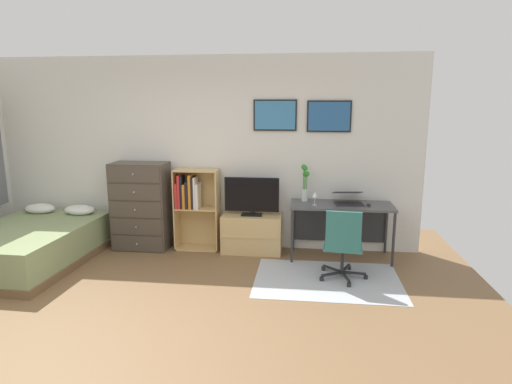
# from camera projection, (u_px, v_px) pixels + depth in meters

# --- Properties ---
(ground_plane) EXTENTS (7.20, 7.20, 0.00)m
(ground_plane) POSITION_uv_depth(u_px,v_px,m) (143.00, 326.00, 3.96)
(ground_plane) COLOR brown
(wall_back_with_posters) EXTENTS (6.12, 0.09, 2.70)m
(wall_back_with_posters) POSITION_uv_depth(u_px,v_px,m) (204.00, 153.00, 6.05)
(wall_back_with_posters) COLOR silver
(wall_back_with_posters) RESTS_ON ground_plane
(area_rug) EXTENTS (1.70, 1.20, 0.01)m
(area_rug) POSITION_uv_depth(u_px,v_px,m) (327.00, 280.00, 5.01)
(area_rug) COLOR #B2B7BC
(area_rug) RESTS_ON ground_plane
(bed) EXTENTS (1.45, 2.00, 0.62)m
(bed) POSITION_uv_depth(u_px,v_px,m) (29.00, 245.00, 5.49)
(bed) COLOR brown
(bed) RESTS_ON ground_plane
(dresser) EXTENTS (0.77, 0.46, 1.24)m
(dresser) POSITION_uv_depth(u_px,v_px,m) (141.00, 206.00, 6.03)
(dresser) COLOR #4C4238
(dresser) RESTS_ON ground_plane
(bookshelf) EXTENTS (0.62, 0.30, 1.15)m
(bookshelf) POSITION_uv_depth(u_px,v_px,m) (193.00, 202.00, 5.99)
(bookshelf) COLOR tan
(bookshelf) RESTS_ON ground_plane
(tv_stand) EXTENTS (0.83, 0.41, 0.53)m
(tv_stand) POSITION_uv_depth(u_px,v_px,m) (252.00, 233.00, 5.93)
(tv_stand) COLOR tan
(tv_stand) RESTS_ON ground_plane
(television) EXTENTS (0.75, 0.16, 0.53)m
(television) POSITION_uv_depth(u_px,v_px,m) (252.00, 197.00, 5.80)
(television) COLOR black
(television) RESTS_ON tv_stand
(desk) EXTENTS (1.34, 0.58, 0.74)m
(desk) POSITION_uv_depth(u_px,v_px,m) (341.00, 213.00, 5.71)
(desk) COLOR #4C4C4F
(desk) RESTS_ON ground_plane
(office_chair) EXTENTS (0.57, 0.58, 0.86)m
(office_chair) POSITION_uv_depth(u_px,v_px,m) (343.00, 243.00, 4.91)
(office_chair) COLOR #232326
(office_chair) RESTS_ON ground_plane
(laptop) EXTENTS (0.42, 0.44, 0.16)m
(laptop) POSITION_uv_depth(u_px,v_px,m) (348.00, 199.00, 5.66)
(laptop) COLOR #333338
(laptop) RESTS_ON desk
(computer_mouse) EXTENTS (0.06, 0.10, 0.03)m
(computer_mouse) POSITION_uv_depth(u_px,v_px,m) (369.00, 205.00, 5.52)
(computer_mouse) COLOR #262628
(computer_mouse) RESTS_ON desk
(bamboo_vase) EXTENTS (0.11, 0.10, 0.50)m
(bamboo_vase) POSITION_uv_depth(u_px,v_px,m) (305.00, 183.00, 5.76)
(bamboo_vase) COLOR silver
(bamboo_vase) RESTS_ON desk
(wine_glass) EXTENTS (0.07, 0.07, 0.18)m
(wine_glass) POSITION_uv_depth(u_px,v_px,m) (315.00, 195.00, 5.53)
(wine_glass) COLOR silver
(wine_glass) RESTS_ON desk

